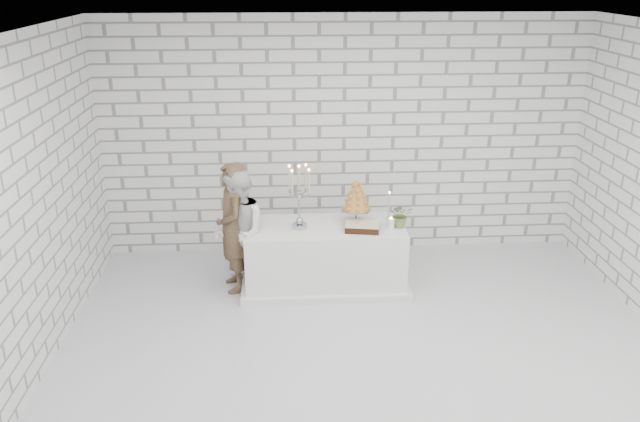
{
  "coord_description": "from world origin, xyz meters",
  "views": [
    {
      "loc": [
        -0.76,
        -5.18,
        3.49
      ],
      "look_at": [
        -0.38,
        1.14,
        1.05
      ],
      "focal_mm": 35.56,
      "sensor_mm": 36.0,
      "label": 1
    }
  ],
  "objects": [
    {
      "name": "wall_back",
      "position": [
        0.0,
        2.5,
        1.5
      ],
      "size": [
        6.0,
        0.01,
        3.0
      ],
      "primitive_type": "cube",
      "color": "white",
      "rests_on": "ground"
    },
    {
      "name": "cake_table",
      "position": [
        -0.31,
        1.44,
        0.38
      ],
      "size": [
        1.8,
        0.8,
        0.75
      ],
      "primitive_type": "cube",
      "color": "white",
      "rests_on": "ground"
    },
    {
      "name": "groom",
      "position": [
        -1.35,
        1.44,
        0.76
      ],
      "size": [
        0.48,
        0.62,
        1.51
      ],
      "primitive_type": "imported",
      "rotation": [
        0.0,
        0.0,
        -1.33
      ],
      "color": "#483321",
      "rests_on": "ground"
    },
    {
      "name": "extra_taper",
      "position": [
        0.45,
        1.6,
        0.91
      ],
      "size": [
        0.07,
        0.07,
        0.32
      ],
      "primitive_type": "cylinder",
      "rotation": [
        0.0,
        0.0,
        -0.15
      ],
      "color": "#C0BA96",
      "rests_on": "cake_table"
    },
    {
      "name": "ground",
      "position": [
        0.0,
        0.0,
        0.0
      ],
      "size": [
        6.0,
        5.0,
        0.01
      ],
      "primitive_type": "cube",
      "color": "silver",
      "rests_on": "ground"
    },
    {
      "name": "candelabra",
      "position": [
        -0.59,
        1.41,
        1.12
      ],
      "size": [
        0.34,
        0.34,
        0.74
      ],
      "primitive_type": null,
      "rotation": [
        0.0,
        0.0,
        0.14
      ],
      "color": "#A2A2AC",
      "rests_on": "cake_table"
    },
    {
      "name": "flowers",
      "position": [
        0.54,
        1.37,
        0.89
      ],
      "size": [
        0.27,
        0.24,
        0.29
      ],
      "primitive_type": "imported",
      "rotation": [
        0.0,
        0.0,
        -0.06
      ],
      "color": "#3E602F",
      "rests_on": "cake_table"
    },
    {
      "name": "chocolate_cake",
      "position": [
        0.1,
        1.3,
        0.79
      ],
      "size": [
        0.41,
        0.33,
        0.08
      ],
      "primitive_type": "cube",
      "rotation": [
        0.0,
        0.0,
        -0.17
      ],
      "color": "black",
      "rests_on": "cake_table"
    },
    {
      "name": "bride",
      "position": [
        -1.28,
        1.39,
        0.72
      ],
      "size": [
        0.68,
        0.8,
        1.44
      ],
      "primitive_type": "imported",
      "rotation": [
        0.0,
        0.0,
        -1.35
      ],
      "color": "white",
      "rests_on": "ground"
    },
    {
      "name": "croquembouche",
      "position": [
        0.06,
        1.53,
        1.01
      ],
      "size": [
        0.35,
        0.35,
        0.52
      ],
      "primitive_type": null,
      "rotation": [
        0.0,
        0.0,
        -0.04
      ],
      "color": "#9E652B",
      "rests_on": "cake_table"
    },
    {
      "name": "pillar_candle",
      "position": [
        0.42,
        1.32,
        0.81
      ],
      "size": [
        0.1,
        0.1,
        0.12
      ],
      "primitive_type": "cylinder",
      "rotation": [
        0.0,
        0.0,
        -0.33
      ],
      "color": "white",
      "rests_on": "cake_table"
    },
    {
      "name": "wall_left",
      "position": [
        -3.0,
        0.0,
        1.5
      ],
      "size": [
        0.01,
        5.0,
        3.0
      ],
      "primitive_type": "cube",
      "color": "white",
      "rests_on": "ground"
    },
    {
      "name": "wall_front",
      "position": [
        0.0,
        -2.5,
        1.5
      ],
      "size": [
        6.0,
        0.01,
        3.0
      ],
      "primitive_type": "cube",
      "color": "white",
      "rests_on": "ground"
    },
    {
      "name": "ceiling",
      "position": [
        0.0,
        0.0,
        3.0
      ],
      "size": [
        6.0,
        5.0,
        0.01
      ],
      "primitive_type": "cube",
      "color": "white",
      "rests_on": "ground"
    }
  ]
}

